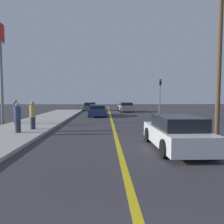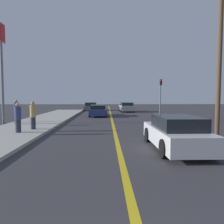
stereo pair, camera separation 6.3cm
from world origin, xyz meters
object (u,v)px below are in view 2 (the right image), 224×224
at_px(car_parked_left_lot, 91,106).
at_px(roadside_sign, 1,53).
at_px(traffic_light, 160,95).
at_px(pedestrian_mid_group, 33,115).
at_px(car_ahead_center, 98,111).
at_px(car_far_distant, 127,107).
at_px(pedestrian_far_standing, 16,112).
at_px(car_near_right_lane, 176,133).
at_px(utility_pole, 219,67).
at_px(pedestrian_near_curb, 18,118).

relative_size(car_parked_left_lot, roadside_sign, 0.54).
xyz_separation_m(traffic_light, roadside_sign, (-13.18, -3.22, 3.18)).
height_order(pedestrian_mid_group, traffic_light, traffic_light).
height_order(car_ahead_center, car_far_distant, car_far_distant).
height_order(car_parked_left_lot, pedestrian_far_standing, pedestrian_far_standing).
relative_size(car_near_right_lane, car_ahead_center, 0.96).
bearing_deg(traffic_light, pedestrian_far_standing, -158.80).
relative_size(pedestrian_mid_group, traffic_light, 0.45).
relative_size(traffic_light, roadside_sign, 0.48).
distance_m(car_far_distant, car_parked_left_lot, 6.10).
bearing_deg(car_ahead_center, pedestrian_far_standing, -127.13).
distance_m(car_parked_left_lot, traffic_light, 15.25).
bearing_deg(traffic_light, pedestrian_mid_group, -143.10).
xyz_separation_m(car_far_distant, pedestrian_mid_group, (-7.28, -17.17, 0.35)).
bearing_deg(pedestrian_mid_group, utility_pole, -11.35).
xyz_separation_m(car_ahead_center, utility_pole, (6.74, -12.59, 3.04)).
relative_size(car_near_right_lane, roadside_sign, 0.57).
bearing_deg(pedestrian_mid_group, car_parked_left_lot, 84.14).
relative_size(car_near_right_lane, utility_pole, 0.61).
height_order(car_parked_left_lot, utility_pole, utility_pole).
bearing_deg(roadside_sign, utility_pole, -23.40).
distance_m(car_far_distant, utility_pole, 19.70).
distance_m(car_parked_left_lot, utility_pole, 24.07).
relative_size(pedestrian_near_curb, utility_pole, 0.23).
xyz_separation_m(car_far_distant, traffic_light, (2.27, -10.00, 1.67)).
relative_size(car_near_right_lane, pedestrian_near_curb, 2.71).
bearing_deg(pedestrian_far_standing, car_ahead_center, 54.41).
bearing_deg(car_far_distant, car_ahead_center, -121.87).
bearing_deg(car_near_right_lane, pedestrian_far_standing, 141.44).
height_order(car_near_right_lane, traffic_light, traffic_light).
xyz_separation_m(car_near_right_lane, utility_pole, (3.02, 2.55, 2.97)).
bearing_deg(pedestrian_mid_group, traffic_light, 36.90).
xyz_separation_m(pedestrian_mid_group, utility_pole, (10.29, -2.07, 2.63)).
distance_m(pedestrian_near_curb, traffic_light, 13.10).
bearing_deg(pedestrian_near_curb, traffic_light, 40.04).
relative_size(car_far_distant, traffic_light, 1.15).
bearing_deg(car_far_distant, pedestrian_far_standing, -125.36).
relative_size(pedestrian_near_curb, pedestrian_far_standing, 0.93).
bearing_deg(car_near_right_lane, car_ahead_center, 103.16).
distance_m(car_far_distant, pedestrian_near_curb, 19.93).
bearing_deg(pedestrian_near_curb, pedestrian_far_standing, 113.23).
bearing_deg(pedestrian_far_standing, pedestrian_near_curb, -66.77).
xyz_separation_m(car_ahead_center, car_parked_left_lot, (-1.46, 9.84, 0.00)).
xyz_separation_m(pedestrian_near_curb, utility_pole, (10.71, -0.86, 2.66)).
bearing_deg(pedestrian_far_standing, traffic_light, 21.20).
distance_m(pedestrian_mid_group, pedestrian_far_standing, 3.38).
height_order(pedestrian_mid_group, pedestrian_far_standing, pedestrian_far_standing).
bearing_deg(car_ahead_center, car_far_distant, 59.11).
distance_m(car_near_right_lane, car_parked_left_lot, 25.51).
height_order(car_far_distant, pedestrian_near_curb, pedestrian_near_curb).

